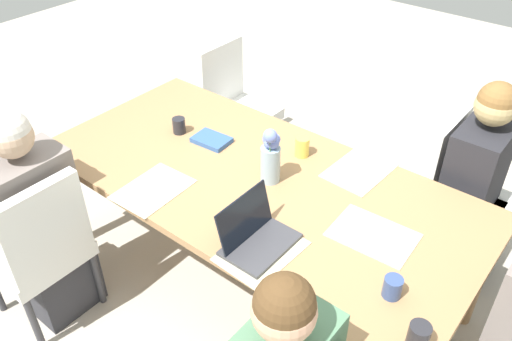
% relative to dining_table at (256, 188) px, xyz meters
% --- Properties ---
extents(ground_plane, '(10.00, 10.00, 0.00)m').
position_rel_dining_table_xyz_m(ground_plane, '(0.00, 0.00, -0.66)').
color(ground_plane, '#B2A899').
extents(dining_table, '(2.27, 1.09, 0.72)m').
position_rel_dining_table_xyz_m(dining_table, '(0.00, 0.00, 0.00)').
color(dining_table, '#9E754C').
rests_on(dining_table, ground_plane).
extents(chair_near_left_mid, '(0.44, 0.44, 0.90)m').
position_rel_dining_table_xyz_m(chair_near_left_mid, '(-0.67, -0.86, -0.16)').
color(chair_near_left_mid, silver).
rests_on(chair_near_left_mid, ground_plane).
extents(person_near_left_mid, '(0.36, 0.40, 1.19)m').
position_rel_dining_table_xyz_m(person_near_left_mid, '(-0.75, -0.80, -0.13)').
color(person_near_left_mid, '#2D2D33').
rests_on(person_near_left_mid, ground_plane).
extents(chair_far_left_far, '(0.44, 0.44, 0.90)m').
position_rel_dining_table_xyz_m(chair_far_left_far, '(0.75, 0.88, -0.16)').
color(chair_far_left_far, silver).
rests_on(chair_far_left_far, ground_plane).
extents(person_far_left_far, '(0.36, 0.40, 1.19)m').
position_rel_dining_table_xyz_m(person_far_left_far, '(0.82, 0.82, -0.13)').
color(person_far_left_far, '#2D2D33').
rests_on(person_far_left_far, ground_plane).
extents(chair_far_right_mid, '(0.44, 0.44, 0.90)m').
position_rel_dining_table_xyz_m(chair_far_right_mid, '(-0.89, 0.85, -0.16)').
color(chair_far_right_mid, silver).
rests_on(chair_far_right_mid, ground_plane).
extents(flower_vase, '(0.10, 0.11, 0.31)m').
position_rel_dining_table_xyz_m(flower_vase, '(0.06, 0.03, 0.22)').
color(flower_vase, '#8EA8B7').
rests_on(flower_vase, dining_table).
extents(placemat_near_left_near, '(0.28, 0.37, 0.00)m').
position_rel_dining_table_xyz_m(placemat_near_left_near, '(0.34, -0.38, 0.07)').
color(placemat_near_left_near, beige).
rests_on(placemat_near_left_near, dining_table).
extents(placemat_near_left_mid, '(0.27, 0.37, 0.00)m').
position_rel_dining_table_xyz_m(placemat_near_left_mid, '(-0.34, -0.38, 0.07)').
color(placemat_near_left_mid, beige).
rests_on(placemat_near_left_mid, dining_table).
extents(placemat_far_left_far, '(0.28, 0.37, 0.00)m').
position_rel_dining_table_xyz_m(placemat_far_left_far, '(0.37, 0.38, 0.07)').
color(placemat_far_left_far, beige).
rests_on(placemat_far_left_far, dining_table).
extents(placemat_head_right_right_near, '(0.37, 0.28, 0.00)m').
position_rel_dining_table_xyz_m(placemat_head_right_right_near, '(0.66, -0.00, 0.07)').
color(placemat_head_right_right_near, beige).
rests_on(placemat_head_right_right_near, dining_table).
extents(laptop_near_left_near, '(0.22, 0.32, 0.21)m').
position_rel_dining_table_xyz_m(laptop_near_left_near, '(0.29, -0.36, 0.11)').
color(laptop_near_left_near, '#38383D').
rests_on(laptop_near_left_near, dining_table).
extents(coffee_mug_near_left, '(0.07, 0.07, 0.09)m').
position_rel_dining_table_xyz_m(coffee_mug_near_left, '(-0.61, 0.07, 0.11)').
color(coffee_mug_near_left, '#232328').
rests_on(coffee_mug_near_left, dining_table).
extents(coffee_mug_near_right, '(0.08, 0.08, 0.11)m').
position_rel_dining_table_xyz_m(coffee_mug_near_right, '(1.05, -0.41, 0.12)').
color(coffee_mug_near_right, '#232328').
rests_on(coffee_mug_near_right, dining_table).
extents(coffee_mug_centre_left, '(0.08, 0.08, 0.11)m').
position_rel_dining_table_xyz_m(coffee_mug_centre_left, '(0.06, 0.32, 0.12)').
color(coffee_mug_centre_left, '#DBC64C').
rests_on(coffee_mug_centre_left, dining_table).
extents(coffee_mug_centre_right, '(0.07, 0.07, 0.09)m').
position_rel_dining_table_xyz_m(coffee_mug_centre_right, '(0.88, -0.26, 0.11)').
color(coffee_mug_centre_right, '#33477A').
rests_on(coffee_mug_centre_right, dining_table).
extents(book_red_cover, '(0.21, 0.16, 0.03)m').
position_rel_dining_table_xyz_m(book_red_cover, '(-0.40, 0.11, 0.08)').
color(book_red_cover, '#335693').
rests_on(book_red_cover, dining_table).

